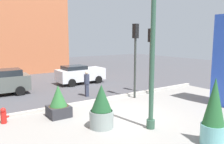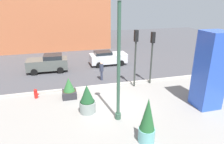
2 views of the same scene
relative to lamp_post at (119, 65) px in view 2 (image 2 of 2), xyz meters
name	(u,v)px [view 2 (image 2 of 2)]	position (x,y,z in m)	size (l,w,h in m)	color
ground_plane	(99,83)	(0.01, 5.87, -3.55)	(60.00, 60.00, 0.00)	#47474C
plaza_pavement	(119,120)	(0.01, -0.13, -3.55)	(18.00, 10.00, 0.02)	gray
curb_strip	(101,86)	(0.01, 4.99, -3.47)	(18.00, 0.24, 0.16)	#B7B2A8
lamp_post	(119,65)	(0.00, 0.00, 0.00)	(0.44, 0.44, 7.27)	#335642
art_pillar_blue	(210,71)	(6.28, 0.00, -0.95)	(1.55, 1.55, 5.19)	blue
potted_plant_near_right	(147,122)	(0.82, -2.38, -2.35)	(0.86, 0.86, 2.51)	#6BB2B2
potted_plant_curbside	(87,100)	(-1.70, 1.29, -2.66)	(1.06, 1.06, 1.93)	gray
potted_plant_by_pillar	(69,89)	(-2.72, 3.69, -2.83)	(1.03, 1.03, 1.59)	#2D2D33
fire_hydrant	(36,94)	(-5.15, 4.23, -3.18)	(0.36, 0.26, 0.75)	red
traffic_light_far_side	(152,50)	(4.33, 4.64, -0.51)	(0.28, 0.42, 4.51)	#333833
traffic_light_corner	(136,50)	(2.74, 4.36, -0.36)	(0.28, 0.42, 4.76)	#333833
car_intersection	(108,58)	(2.00, 10.74, -2.73)	(4.08, 2.00, 1.57)	silver
car_curb_west	(48,63)	(-4.38, 10.19, -2.68)	(4.04, 2.13, 1.73)	#565B56
pedestrian_on_sidewalk	(102,70)	(0.37, 6.49, -2.59)	(0.42, 0.42, 1.72)	#33384C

